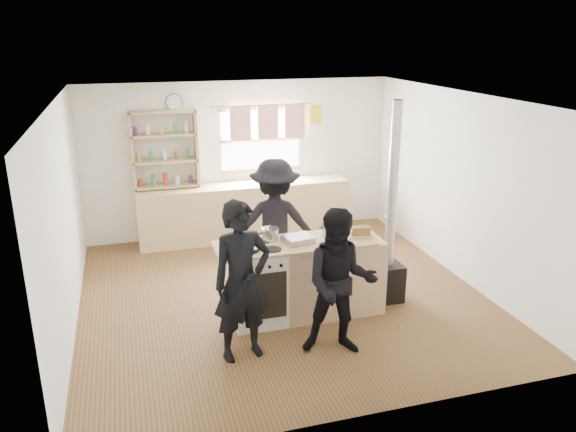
# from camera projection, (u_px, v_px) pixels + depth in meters

# --- Properties ---
(ground) EXTENTS (5.00, 5.00, 0.01)m
(ground) POSITION_uv_depth(u_px,v_px,m) (282.00, 295.00, 7.24)
(ground) COLOR brown
(ground) RESTS_ON ground
(back_counter) EXTENTS (3.40, 0.55, 0.90)m
(back_counter) POSITION_uv_depth(u_px,v_px,m) (245.00, 211.00, 9.12)
(back_counter) COLOR #D7BA82
(back_counter) RESTS_ON ground
(shelving_unit) EXTENTS (1.00, 0.28, 1.20)m
(shelving_unit) POSITION_uv_depth(u_px,v_px,m) (165.00, 149.00, 8.57)
(shelving_unit) COLOR tan
(shelving_unit) RESTS_ON back_counter
(thermos) EXTENTS (0.10, 0.10, 0.32)m
(thermos) POSITION_uv_depth(u_px,v_px,m) (286.00, 172.00, 9.11)
(thermos) COLOR silver
(thermos) RESTS_ON back_counter
(cooking_island) EXTENTS (1.97, 0.64, 0.93)m
(cooking_island) POSITION_uv_depth(u_px,v_px,m) (306.00, 278.00, 6.63)
(cooking_island) COLOR white
(cooking_island) RESTS_ON ground
(skillet_greens) EXTENTS (0.39, 0.39, 0.05)m
(skillet_greens) POSITION_uv_depth(u_px,v_px,m) (248.00, 248.00, 6.20)
(skillet_greens) COLOR black
(skillet_greens) RESTS_ON cooking_island
(roast_tray) EXTENTS (0.37, 0.33, 0.07)m
(roast_tray) POSITION_uv_depth(u_px,v_px,m) (298.00, 239.00, 6.44)
(roast_tray) COLOR silver
(roast_tray) RESTS_ON cooking_island
(stockpot_stove) EXTENTS (0.20, 0.20, 0.17)m
(stockpot_stove) POSITION_uv_depth(u_px,v_px,m) (270.00, 234.00, 6.49)
(stockpot_stove) COLOR #BCBCBE
(stockpot_stove) RESTS_ON cooking_island
(stockpot_counter) EXTENTS (0.28, 0.28, 0.21)m
(stockpot_counter) POSITION_uv_depth(u_px,v_px,m) (333.00, 229.00, 6.60)
(stockpot_counter) COLOR silver
(stockpot_counter) RESTS_ON cooking_island
(bread_board) EXTENTS (0.31, 0.25, 0.12)m
(bread_board) POSITION_uv_depth(u_px,v_px,m) (360.00, 232.00, 6.62)
(bread_board) COLOR tan
(bread_board) RESTS_ON cooking_island
(flue_heater) EXTENTS (0.35, 0.35, 2.50)m
(flue_heater) POSITION_uv_depth(u_px,v_px,m) (389.00, 251.00, 6.92)
(flue_heater) COLOR black
(flue_heater) RESTS_ON ground
(person_near_left) EXTENTS (0.68, 0.51, 1.69)m
(person_near_left) POSITION_uv_depth(u_px,v_px,m) (242.00, 282.00, 5.64)
(person_near_left) COLOR black
(person_near_left) RESTS_ON ground
(person_near_right) EXTENTS (0.91, 0.80, 1.58)m
(person_near_right) POSITION_uv_depth(u_px,v_px,m) (340.00, 283.00, 5.74)
(person_near_right) COLOR black
(person_near_right) RESTS_ON ground
(person_far) EXTENTS (1.24, 0.92, 1.72)m
(person_far) POSITION_uv_depth(u_px,v_px,m) (275.00, 224.00, 7.26)
(person_far) COLOR black
(person_far) RESTS_ON ground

